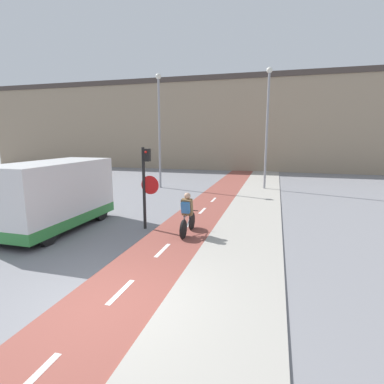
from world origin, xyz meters
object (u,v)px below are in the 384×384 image
at_px(street_lamp_sidewalk, 267,117).
at_px(van, 55,197).
at_px(street_lamp_far, 159,120).
at_px(cyclist_near, 187,215).
at_px(traffic_light_pole, 146,179).

distance_m(street_lamp_sidewalk, van, 13.23).
bearing_deg(street_lamp_far, cyclist_near, -63.11).
bearing_deg(cyclist_near, van, -171.62).
height_order(street_lamp_far, van, street_lamp_far).
height_order(traffic_light_pole, street_lamp_far, street_lamp_far).
bearing_deg(traffic_light_pole, van, -163.58).
bearing_deg(street_lamp_sidewalk, cyclist_near, -102.32).
xyz_separation_m(traffic_light_pole, street_lamp_sidewalk, (3.80, 9.84, 2.66)).
height_order(street_lamp_sidewalk, cyclist_near, street_lamp_sidewalk).
bearing_deg(street_lamp_sidewalk, street_lamp_far, -169.84).
relative_size(traffic_light_pole, street_lamp_sidewalk, 0.40).
height_order(cyclist_near, van, van).
relative_size(traffic_light_pole, van, 0.64).
xyz_separation_m(traffic_light_pole, van, (-3.15, -0.93, -0.63)).
height_order(traffic_light_pole, cyclist_near, traffic_light_pole).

